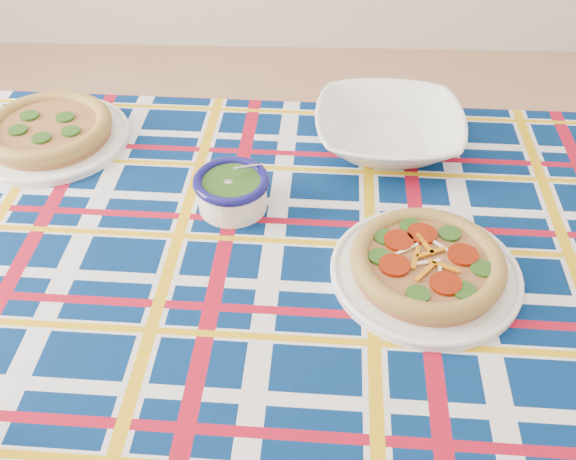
# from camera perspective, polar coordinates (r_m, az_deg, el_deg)

# --- Properties ---
(floor) EXTENTS (4.00, 4.00, 0.00)m
(floor) POSITION_cam_1_polar(r_m,az_deg,el_deg) (1.98, -7.94, -10.31)
(floor) COLOR tan
(floor) RESTS_ON ground
(dining_table) EXTENTS (1.70, 1.10, 0.78)m
(dining_table) POSITION_cam_1_polar(r_m,az_deg,el_deg) (1.15, 2.83, -5.93)
(dining_table) COLOR brown
(dining_table) RESTS_ON floor
(tablecloth) EXTENTS (1.74, 1.14, 0.11)m
(tablecloth) POSITION_cam_1_polar(r_m,az_deg,el_deg) (1.13, 2.87, -5.06)
(tablecloth) COLOR #042052
(tablecloth) RESTS_ON dining_table
(main_focaccia_plate) EXTENTS (0.34, 0.34, 0.06)m
(main_focaccia_plate) POSITION_cam_1_polar(r_m,az_deg,el_deg) (1.07, 12.29, -2.86)
(main_focaccia_plate) COLOR #9C6137
(main_focaccia_plate) RESTS_ON tablecloth
(pesto_bowl) EXTENTS (0.15, 0.15, 0.08)m
(pesto_bowl) POSITION_cam_1_polar(r_m,az_deg,el_deg) (1.18, -5.01, 3.65)
(pesto_bowl) COLOR #1D3E11
(pesto_bowl) RESTS_ON tablecloth
(serving_bowl) EXTENTS (0.31, 0.31, 0.08)m
(serving_bowl) POSITION_cam_1_polar(r_m,az_deg,el_deg) (1.36, 8.92, 8.77)
(serving_bowl) COLOR white
(serving_bowl) RESTS_ON tablecloth
(second_focaccia_plate) EXTENTS (0.37, 0.37, 0.06)m
(second_focaccia_plate) POSITION_cam_1_polar(r_m,az_deg,el_deg) (1.45, -20.51, 8.41)
(second_focaccia_plate) COLOR #9C6137
(second_focaccia_plate) RESTS_ON tablecloth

